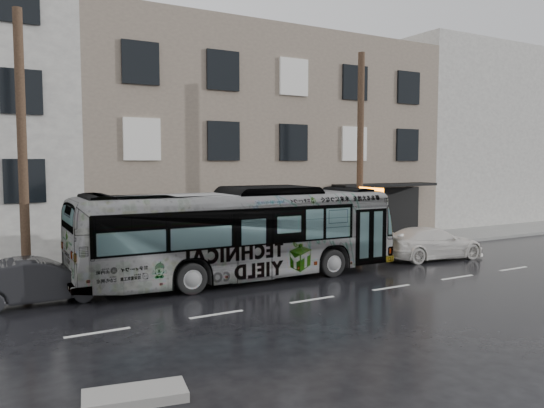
# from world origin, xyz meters

# --- Properties ---
(ground) EXTENTS (120.00, 120.00, 0.00)m
(ground) POSITION_xyz_m (0.00, 0.00, 0.00)
(ground) COLOR black
(ground) RESTS_ON ground
(sidewalk) EXTENTS (90.00, 3.60, 0.15)m
(sidewalk) POSITION_xyz_m (0.00, 4.90, 0.07)
(sidewalk) COLOR gray
(sidewalk) RESTS_ON ground
(building_taupe) EXTENTS (20.00, 12.00, 11.00)m
(building_taupe) POSITION_xyz_m (5.00, 12.70, 5.50)
(building_taupe) COLOR gray
(building_taupe) RESTS_ON ground
(building_filler) EXTENTS (18.00, 12.00, 12.00)m
(building_filler) POSITION_xyz_m (24.00, 12.70, 6.00)
(building_filler) COLOR beige
(building_filler) RESTS_ON ground
(utility_pole_front) EXTENTS (0.30, 0.30, 9.00)m
(utility_pole_front) POSITION_xyz_m (6.50, 3.30, 4.65)
(utility_pole_front) COLOR #4F3927
(utility_pole_front) RESTS_ON sidewalk
(utility_pole_rear) EXTENTS (0.30, 0.30, 9.00)m
(utility_pole_rear) POSITION_xyz_m (-7.50, 3.30, 4.65)
(utility_pole_rear) COLOR #4F3927
(utility_pole_rear) RESTS_ON sidewalk
(sign_post) EXTENTS (0.06, 0.06, 2.40)m
(sign_post) POSITION_xyz_m (7.60, 3.30, 1.35)
(sign_post) COLOR slate
(sign_post) RESTS_ON sidewalk
(bus) EXTENTS (12.01, 3.01, 3.33)m
(bus) POSITION_xyz_m (-0.66, 1.17, 1.67)
(bus) COLOR #B2B2B2
(bus) RESTS_ON ground
(white_sedan) EXTENTS (5.00, 2.53, 1.39)m
(white_sedan) POSITION_xyz_m (8.41, 0.71, 0.70)
(white_sedan) COLOR silver
(white_sedan) RESTS_ON ground
(dark_sedan) EXTENTS (4.17, 1.55, 1.36)m
(dark_sedan) POSITION_xyz_m (-7.37, 1.22, 0.68)
(dark_sedan) COLOR black
(dark_sedan) RESTS_ON ground
(slush_pile) EXTENTS (1.91, 1.10, 0.18)m
(slush_pile) POSITION_xyz_m (-6.61, -6.70, 0.09)
(slush_pile) COLOR #9A9692
(slush_pile) RESTS_ON ground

